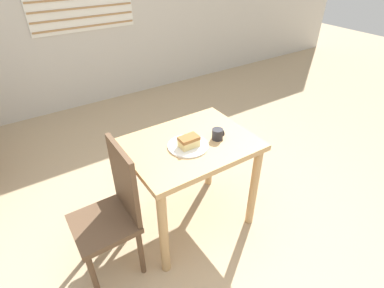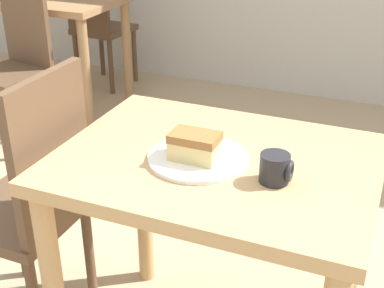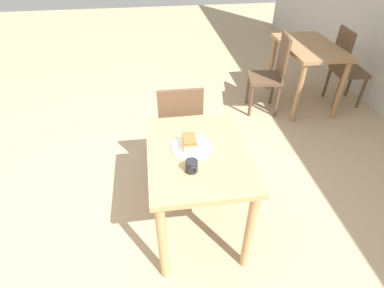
{
  "view_description": "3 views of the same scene",
  "coord_description": "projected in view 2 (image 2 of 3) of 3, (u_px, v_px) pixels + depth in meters",
  "views": [
    {
      "loc": [
        -0.77,
        -0.91,
        1.87
      ],
      "look_at": [
        0.1,
        0.4,
        0.8
      ],
      "focal_mm": 28.0,
      "sensor_mm": 36.0,
      "label": 1
    },
    {
      "loc": [
        0.57,
        -0.72,
        1.43
      ],
      "look_at": [
        0.09,
        0.43,
        0.81
      ],
      "focal_mm": 50.0,
      "sensor_mm": 36.0,
      "label": 2
    },
    {
      "loc": [
        1.63,
        0.24,
        1.97
      ],
      "look_at": [
        0.09,
        0.46,
        0.77
      ],
      "focal_mm": 28.0,
      "sensor_mm": 36.0,
      "label": 3
    }
  ],
  "objects": [
    {
      "name": "chair_far_corner",
      "position": [
        17.0,
        60.0,
        3.06
      ],
      "size": [
        0.43,
        0.43,
        0.94
      ],
      "rotation": [
        0.0,
        0.0,
        -0.17
      ],
      "color": "brown",
      "rests_on": "ground_plane"
    },
    {
      "name": "dining_table_near",
      "position": [
        215.0,
        200.0,
        1.51
      ],
      "size": [
        0.86,
        0.65,
        0.75
      ],
      "color": "tan",
      "rests_on": "ground_plane"
    },
    {
      "name": "plate",
      "position": [
        198.0,
        158.0,
        1.43
      ],
      "size": [
        0.27,
        0.27,
        0.01
      ],
      "color": "white",
      "rests_on": "dining_table_near"
    },
    {
      "name": "chair_far_opposite",
      "position": [
        98.0,
        22.0,
        3.87
      ],
      "size": [
        0.4,
        0.4,
        0.94
      ],
      "rotation": [
        0.0,
        0.0,
        3.05
      ],
      "color": "brown",
      "rests_on": "ground_plane"
    },
    {
      "name": "cake_slice",
      "position": [
        195.0,
        146.0,
        1.4
      ],
      "size": [
        0.13,
        0.08,
        0.07
      ],
      "color": "#E0C67F",
      "rests_on": "plate"
    },
    {
      "name": "chair_near_window",
      "position": [
        32.0,
        200.0,
        1.72
      ],
      "size": [
        0.37,
        0.37,
        0.94
      ],
      "rotation": [
        0.0,
        0.0,
        -1.57
      ],
      "color": "brown",
      "rests_on": "ground_plane"
    },
    {
      "name": "dining_table_far",
      "position": [
        47.0,
        18.0,
        3.44
      ],
      "size": [
        0.96,
        0.61,
        0.76
      ],
      "color": "#9E754C",
      "rests_on": "ground_plane"
    },
    {
      "name": "coffee_mug",
      "position": [
        276.0,
        168.0,
        1.31
      ],
      "size": [
        0.08,
        0.08,
        0.08
      ],
      "color": "#232328",
      "rests_on": "dining_table_near"
    }
  ]
}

